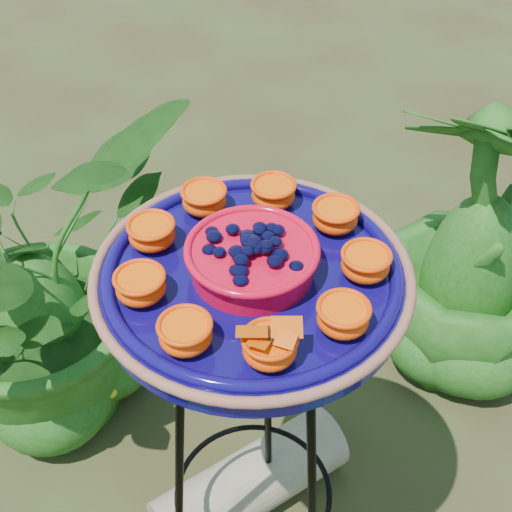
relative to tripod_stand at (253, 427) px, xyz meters
name	(u,v)px	position (x,y,z in m)	size (l,w,h in m)	color
tripod_stand	(253,427)	(0.00, 0.00, 0.00)	(0.46, 0.46, 0.99)	black
feeder_dish	(252,273)	(0.00, 0.00, 0.44)	(0.65, 0.65, 0.12)	#0D0650
driftwood_log	(251,482)	(0.02, 0.17, -0.51)	(0.18, 0.18, 0.54)	tan
shrub_back_left	(29,278)	(-0.52, 0.64, -0.12)	(0.87, 0.76, 0.97)	#194612
shrub_back_right	(479,242)	(0.75, 0.59, -0.12)	(0.54, 0.54, 0.96)	#194612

